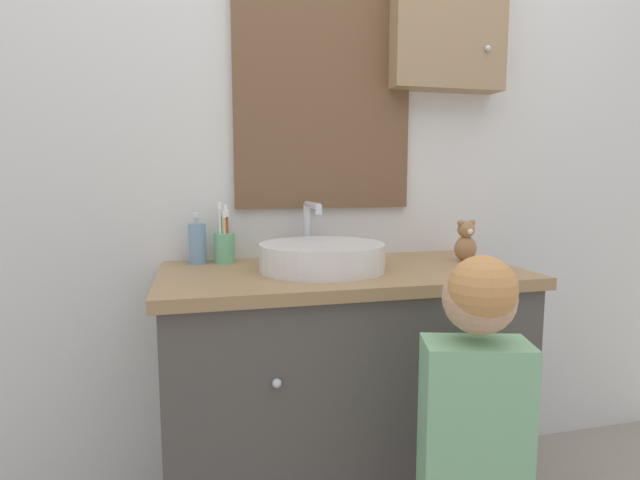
% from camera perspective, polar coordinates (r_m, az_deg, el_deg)
% --- Properties ---
extents(wall_back, '(3.20, 0.18, 2.50)m').
position_cam_1_polar(wall_back, '(1.84, 0.46, 12.32)').
color(wall_back, silver).
rests_on(wall_back, ground_plane).
extents(vanity_counter, '(1.11, 0.57, 0.83)m').
position_cam_1_polar(vanity_counter, '(1.68, 2.39, -17.28)').
color(vanity_counter, '#4C4742').
rests_on(vanity_counter, ground_plane).
extents(sink_basin, '(0.39, 0.44, 0.20)m').
position_cam_1_polar(sink_basin, '(1.54, 0.25, -1.77)').
color(sink_basin, silver).
rests_on(sink_basin, vanity_counter).
extents(toothbrush_holder, '(0.07, 0.07, 0.20)m').
position_cam_1_polar(toothbrush_holder, '(1.70, -10.87, -0.65)').
color(toothbrush_holder, '#66B27F').
rests_on(toothbrush_holder, vanity_counter).
extents(soap_dispenser, '(0.06, 0.06, 0.17)m').
position_cam_1_polar(soap_dispenser, '(1.69, -13.85, -0.32)').
color(soap_dispenser, '#6B93B2').
rests_on(soap_dispenser, vanity_counter).
extents(child_figure, '(0.33, 0.44, 0.95)m').
position_cam_1_polar(child_figure, '(1.27, 17.24, -20.17)').
color(child_figure, slate).
rests_on(child_figure, ground_plane).
extents(teddy_bear, '(0.08, 0.07, 0.14)m').
position_cam_1_polar(teddy_bear, '(1.77, 16.31, -0.17)').
color(teddy_bear, '#9E7047').
rests_on(teddy_bear, vanity_counter).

